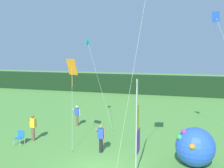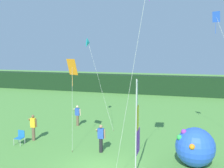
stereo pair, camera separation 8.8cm
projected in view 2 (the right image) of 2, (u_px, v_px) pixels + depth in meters
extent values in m
cube|color=black|center=(157.00, 85.00, 36.11)|extent=(80.00, 2.40, 2.62)
cylinder|color=#B7B7BC|center=(136.00, 128.00, 12.27)|extent=(0.06, 0.06, 4.71)
cube|color=purple|center=(138.00, 142.00, 12.87)|extent=(0.02, 0.97, 1.26)
cube|color=yellow|center=(137.00, 118.00, 12.54)|extent=(0.02, 0.60, 1.26)
cube|color=white|center=(137.00, 94.00, 12.20)|extent=(0.02, 0.23, 1.26)
cylinder|color=brown|center=(34.00, 134.00, 17.27)|extent=(0.22, 0.22, 0.91)
cube|color=yellow|center=(33.00, 123.00, 17.17)|extent=(0.36, 0.20, 0.64)
sphere|color=brown|center=(33.00, 116.00, 17.12)|extent=(0.20, 0.20, 0.20)
cylinder|color=brown|center=(31.00, 121.00, 17.29)|extent=(0.09, 0.48, 0.42)
cylinder|color=brown|center=(36.00, 123.00, 17.12)|extent=(0.09, 0.14, 0.56)
cylinder|color=black|center=(101.00, 145.00, 15.23)|extent=(0.22, 0.22, 0.86)
cube|color=#284CA8|center=(101.00, 133.00, 15.14)|extent=(0.36, 0.20, 0.61)
sphere|color=#A37556|center=(101.00, 126.00, 15.08)|extent=(0.20, 0.20, 0.20)
cylinder|color=#A37556|center=(98.00, 131.00, 15.25)|extent=(0.09, 0.48, 0.42)
cylinder|color=#A37556|center=(105.00, 134.00, 15.08)|extent=(0.09, 0.14, 0.56)
cylinder|color=brown|center=(78.00, 121.00, 20.69)|extent=(0.22, 0.22, 0.87)
cube|color=#284CA8|center=(77.00, 112.00, 20.60)|extent=(0.36, 0.20, 0.59)
sphere|color=beige|center=(77.00, 107.00, 20.55)|extent=(0.20, 0.20, 0.20)
cylinder|color=beige|center=(75.00, 111.00, 20.71)|extent=(0.09, 0.48, 0.42)
cylinder|color=beige|center=(80.00, 112.00, 20.54)|extent=(0.09, 0.14, 0.56)
sphere|color=blue|center=(195.00, 147.00, 13.33)|extent=(2.05, 2.05, 2.05)
sphere|color=purple|center=(184.00, 132.00, 13.24)|extent=(0.29, 0.29, 0.29)
sphere|color=green|center=(180.00, 137.00, 13.18)|extent=(0.29, 0.29, 0.29)
sphere|color=orange|center=(192.00, 147.00, 12.44)|extent=(0.29, 0.29, 0.29)
cylinder|color=#BCBCC1|center=(14.00, 142.00, 16.35)|extent=(0.03, 0.03, 0.42)
cylinder|color=#BCBCC1|center=(20.00, 143.00, 16.21)|extent=(0.03, 0.03, 0.42)
cylinder|color=#BCBCC1|center=(19.00, 140.00, 16.81)|extent=(0.03, 0.03, 0.42)
cylinder|color=#BCBCC1|center=(25.00, 141.00, 16.67)|extent=(0.03, 0.03, 0.42)
cube|color=#1E66B2|center=(19.00, 138.00, 16.48)|extent=(0.48, 0.48, 0.03)
cube|color=#1E66B2|center=(21.00, 133.00, 16.68)|extent=(0.48, 0.03, 0.44)
cube|color=blue|center=(216.00, 17.00, 15.70)|extent=(0.48, 0.33, 0.65)
cylinder|color=blue|center=(216.00, 28.00, 15.79)|extent=(0.02, 0.02, 0.70)
cylinder|color=brown|center=(72.00, 151.00, 15.30)|extent=(0.03, 0.03, 0.08)
cylinder|color=silver|center=(72.00, 109.00, 15.64)|extent=(0.50, 1.23, 5.04)
cube|color=orange|center=(72.00, 67.00, 15.97)|extent=(0.80, 0.55, 1.01)
cylinder|color=orange|center=(72.00, 81.00, 16.08)|extent=(0.02, 0.02, 0.70)
cylinder|color=silver|center=(131.00, 83.00, 11.06)|extent=(1.53, 0.12, 9.23)
cylinder|color=brown|center=(113.00, 130.00, 19.38)|extent=(0.03, 0.03, 0.08)
cylinder|color=silver|center=(101.00, 86.00, 19.73)|extent=(2.36, 0.93, 6.71)
cone|color=#23B2C6|center=(88.00, 43.00, 20.07)|extent=(0.63, 0.78, 0.73)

